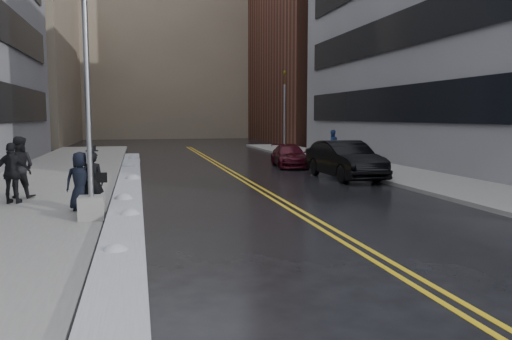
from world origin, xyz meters
TOP-DOWN VIEW (x-y plane):
  - ground at (0.00, 0.00)m, footprint 160.00×160.00m
  - sidewalk_west at (-5.75, 10.00)m, footprint 5.50×50.00m
  - sidewalk_east at (10.00, 10.00)m, footprint 4.00×50.00m
  - lane_line_left at (2.35, 10.00)m, footprint 0.12×50.00m
  - lane_line_right at (2.65, 10.00)m, footprint 0.12×50.00m
  - snow_ridge at (-2.45, 8.00)m, footprint 0.90×30.00m
  - building_east_far at (19.00, 42.00)m, footprint 14.00×20.00m
  - building_far at (2.00, 60.00)m, footprint 36.00×16.00m
  - lamppost at (-3.30, 2.00)m, footprint 0.65×0.65m
  - fire_hydrant at (9.00, 10.00)m, footprint 0.26×0.26m
  - traffic_signal at (8.50, 24.00)m, footprint 0.16×0.20m
  - pedestrian_fedora at (-3.34, 3.20)m, footprint 0.71×0.57m
  - pedestrian_b at (-5.89, 6.17)m, footprint 1.14×0.98m
  - pedestrian_c at (-3.69, 3.35)m, footprint 0.84×0.57m
  - pedestrian_d at (-5.85, 5.04)m, footprint 1.16×0.62m
  - pedestrian_east at (10.06, 18.48)m, footprint 0.90×0.71m
  - car_black at (7.03, 9.49)m, footprint 2.04×5.29m
  - car_maroon at (6.20, 15.21)m, footprint 2.16×4.37m

SIDE VIEW (x-z plane):
  - ground at x=0.00m, z-range 0.00..0.00m
  - lane_line_left at x=2.35m, z-range 0.00..0.01m
  - lane_line_right at x=2.65m, z-range 0.00..0.01m
  - sidewalk_west at x=-5.75m, z-range 0.00..0.15m
  - sidewalk_east at x=10.00m, z-range 0.00..0.15m
  - snow_ridge at x=-2.45m, z-range 0.00..0.34m
  - fire_hydrant at x=9.00m, z-range 0.18..0.91m
  - car_maroon at x=6.20m, z-range 0.00..1.22m
  - car_black at x=7.03m, z-range 0.00..1.72m
  - pedestrian_c at x=-3.69m, z-range 0.15..1.83m
  - pedestrian_fedora at x=-3.34m, z-range 0.15..1.84m
  - pedestrian_east at x=10.06m, z-range 0.15..1.96m
  - pedestrian_d at x=-5.85m, z-range 0.15..2.03m
  - pedestrian_b at x=-5.89m, z-range 0.15..2.17m
  - lamppost at x=-3.30m, z-range -1.28..6.35m
  - traffic_signal at x=8.50m, z-range 0.40..6.40m
  - building_far at x=2.00m, z-range 0.00..22.00m
  - building_east_far at x=19.00m, z-range 0.00..28.00m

